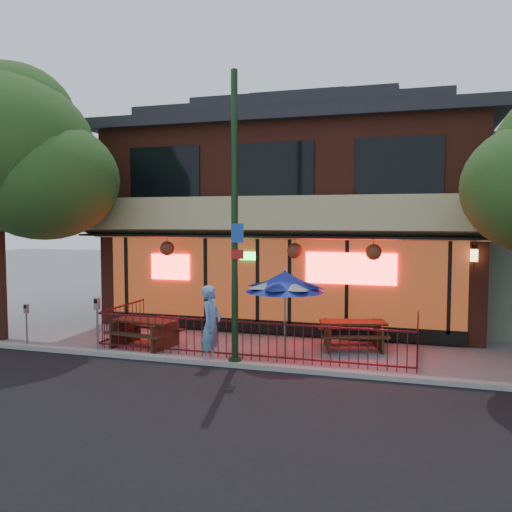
% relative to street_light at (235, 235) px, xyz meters
% --- Properties ---
extents(ground, '(80.00, 80.00, 0.00)m').
position_rel_street_light_xyz_m(ground, '(-0.00, 0.40, -3.15)').
color(ground, gray).
rests_on(ground, ground).
extents(asphalt_street, '(80.00, 11.00, 0.00)m').
position_rel_street_light_xyz_m(asphalt_street, '(-0.00, -5.60, -3.15)').
color(asphalt_street, black).
rests_on(asphalt_street, ground).
extents(curb, '(80.00, 0.25, 0.12)m').
position_rel_street_light_xyz_m(curb, '(-0.00, -0.10, -3.09)').
color(curb, '#999993').
rests_on(curb, ground).
extents(restaurant_building, '(12.96, 9.49, 8.05)m').
position_rel_street_light_xyz_m(restaurant_building, '(-0.00, 7.51, 0.98)').
color(restaurant_building, maroon).
rests_on(restaurant_building, ground).
extents(patio_fence, '(8.44, 2.62, 1.00)m').
position_rel_street_light_xyz_m(patio_fence, '(-0.00, 0.91, -2.52)').
color(patio_fence, '#4D1018').
rests_on(patio_fence, ground).
extents(street_light, '(0.43, 0.32, 7.00)m').
position_rel_street_light_xyz_m(street_light, '(0.00, 0.00, 0.00)').
color(street_light, black).
rests_on(street_light, ground).
extents(picnic_table_left, '(1.94, 1.59, 0.75)m').
position_rel_street_light_xyz_m(picnic_table_left, '(-3.02, 1.10, -2.65)').
color(picnic_table_left, '#3A2315').
rests_on(picnic_table_left, ground).
extents(picnic_table_right, '(2.06, 1.78, 0.75)m').
position_rel_street_light_xyz_m(picnic_table_right, '(2.50, 2.54, -2.65)').
color(picnic_table_right, '#372713').
rests_on(picnic_table_right, ground).
extents(patio_umbrella, '(2.00, 1.99, 2.28)m').
position_rel_street_light_xyz_m(patio_umbrella, '(0.96, 1.10, -1.20)').
color(patio_umbrella, gray).
rests_on(patio_umbrella, ground).
extents(pedestrian, '(0.49, 0.72, 1.91)m').
position_rel_street_light_xyz_m(pedestrian, '(-0.64, 0.05, -2.19)').
color(pedestrian, '#6595CA').
rests_on(pedestrian, ground).
extents(parking_meter_near, '(0.13, 0.12, 1.50)m').
position_rel_street_light_xyz_m(parking_meter_near, '(-3.75, -0.08, -2.13)').
color(parking_meter_near, '#919599').
rests_on(parking_meter_near, ground).
extents(parking_meter_far, '(0.12, 0.11, 1.23)m').
position_rel_street_light_xyz_m(parking_meter_far, '(-5.95, -0.08, -2.31)').
color(parking_meter_far, gray).
rests_on(parking_meter_far, ground).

